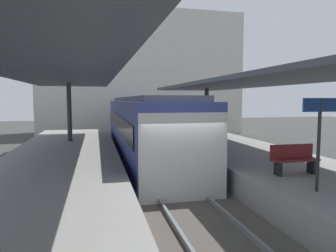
{
  "coord_description": "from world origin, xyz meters",
  "views": [
    {
      "loc": [
        -2.45,
        -9.06,
        3.17
      ],
      "look_at": [
        0.83,
        4.85,
        1.94
      ],
      "focal_mm": 32.78,
      "sensor_mm": 36.0,
      "label": 1
    }
  ],
  "objects": [
    {
      "name": "litter_bin",
      "position": [
        2.38,
        4.29,
        1.4
      ],
      "size": [
        0.44,
        0.44,
        0.8
      ],
      "primitive_type": "cylinder",
      "color": "maroon",
      "rests_on": "platform_right"
    },
    {
      "name": "ground_plane",
      "position": [
        0.0,
        0.0,
        0.0
      ],
      "size": [
        80.0,
        80.0,
        0.0
      ],
      "primitive_type": "plane",
      "color": "#383835"
    },
    {
      "name": "passenger_mid_platform",
      "position": [
        2.66,
        6.75,
        1.9
      ],
      "size": [
        0.36,
        0.36,
        1.72
      ],
      "color": "#232328",
      "rests_on": "platform_right"
    },
    {
      "name": "canopy_right",
      "position": [
        3.8,
        1.4,
        3.86
      ],
      "size": [
        4.18,
        21.0,
        2.97
      ],
      "color": "#333335",
      "rests_on": "platform_right"
    },
    {
      "name": "platform_right",
      "position": [
        3.8,
        0.0,
        0.5
      ],
      "size": [
        4.4,
        28.0,
        1.0
      ],
      "primitive_type": "cube",
      "color": "gray",
      "rests_on": "ground_plane"
    },
    {
      "name": "platform_sign",
      "position": [
        2.62,
        -2.95,
        2.62
      ],
      "size": [
        0.9,
        0.08,
        2.21
      ],
      "color": "#262628",
      "rests_on": "platform_right"
    },
    {
      "name": "rail_far_side",
      "position": [
        0.72,
        0.0,
        0.27
      ],
      "size": [
        0.08,
        28.0,
        0.14
      ],
      "primitive_type": "cube",
      "color": "slate",
      "rests_on": "track_ballast"
    },
    {
      "name": "platform_left",
      "position": [
        -3.8,
        0.0,
        0.5
      ],
      "size": [
        4.4,
        28.0,
        1.0
      ],
      "primitive_type": "cube",
      "color": "gray",
      "rests_on": "ground_plane"
    },
    {
      "name": "track_ballast",
      "position": [
        0.0,
        0.0,
        0.1
      ],
      "size": [
        3.2,
        28.0,
        0.2
      ],
      "primitive_type": "cube",
      "color": "#4C4742",
      "rests_on": "ground_plane"
    },
    {
      "name": "canopy_left",
      "position": [
        -3.8,
        1.4,
        4.07
      ],
      "size": [
        4.18,
        21.0,
        3.19
      ],
      "color": "#333335",
      "rests_on": "platform_left"
    },
    {
      "name": "rail_near_side",
      "position": [
        -0.72,
        0.0,
        0.27
      ],
      "size": [
        0.08,
        28.0,
        0.14
      ],
      "primitive_type": "cube",
      "color": "slate",
      "rests_on": "track_ballast"
    },
    {
      "name": "platform_bench",
      "position": [
        3.15,
        -1.31,
        1.46
      ],
      "size": [
        1.4,
        0.41,
        0.86
      ],
      "color": "black",
      "rests_on": "platform_right"
    },
    {
      "name": "commuter_train",
      "position": [
        0.0,
        7.13,
        1.73
      ],
      "size": [
        2.78,
        15.68,
        3.1
      ],
      "color": "#38428C",
      "rests_on": "track_ballast"
    },
    {
      "name": "station_building_backdrop",
      "position": [
        1.74,
        20.0,
        5.5
      ],
      "size": [
        18.0,
        6.0,
        11.0
      ],
      "primitive_type": "cube",
      "color": "beige",
      "rests_on": "ground_plane"
    }
  ]
}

